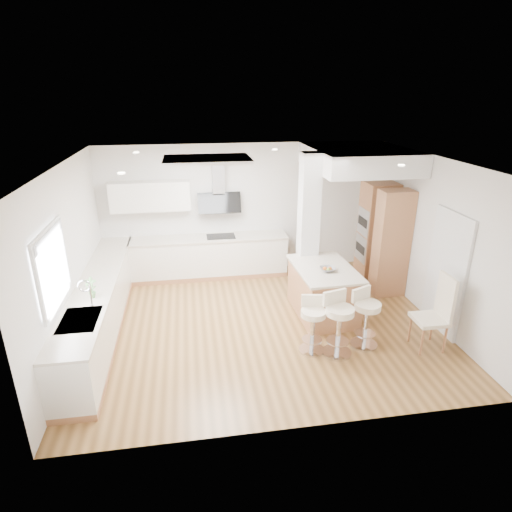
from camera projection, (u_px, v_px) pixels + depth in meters
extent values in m
plane|color=olive|center=(261.00, 324.00, 7.48)|extent=(6.00, 6.00, 0.00)
cube|color=white|center=(261.00, 324.00, 7.48)|extent=(6.00, 5.00, 0.02)
cube|color=silver|center=(242.00, 209.00, 9.27)|extent=(6.00, 0.04, 2.80)
cube|color=silver|center=(69.00, 260.00, 6.53)|extent=(0.04, 5.00, 2.80)
cube|color=silver|center=(432.00, 239.00, 7.42)|extent=(0.04, 5.00, 2.80)
cube|color=silver|center=(207.00, 159.00, 6.90)|extent=(1.40, 0.95, 0.05)
cube|color=silver|center=(207.00, 160.00, 6.91)|extent=(1.25, 0.80, 0.03)
cylinder|color=white|center=(136.00, 153.00, 7.55)|extent=(0.10, 0.10, 0.02)
cylinder|color=white|center=(121.00, 173.00, 5.71)|extent=(0.10, 0.10, 0.02)
cylinder|color=white|center=(275.00, 150.00, 7.92)|extent=(0.10, 0.10, 0.02)
cylinder|color=white|center=(362.00, 151.00, 7.68)|extent=(0.10, 0.10, 0.02)
cylinder|color=white|center=(401.00, 165.00, 6.30)|extent=(0.10, 0.10, 0.02)
cube|color=white|center=(52.00, 267.00, 5.62)|extent=(0.03, 1.15, 0.95)
cube|color=silver|center=(46.00, 231.00, 5.43)|extent=(0.04, 1.28, 0.06)
cube|color=silver|center=(59.00, 301.00, 5.80)|extent=(0.04, 1.28, 0.06)
cube|color=silver|center=(38.00, 287.00, 5.06)|extent=(0.04, 0.06, 0.95)
cube|color=silver|center=(64.00, 251.00, 6.18)|extent=(0.04, 0.06, 0.95)
cube|color=#B9BBC1|center=(48.00, 236.00, 5.46)|extent=(0.03, 1.18, 0.14)
cube|color=#443D35|center=(447.00, 274.00, 7.01)|extent=(0.02, 0.90, 2.00)
cube|color=silver|center=(446.00, 274.00, 7.01)|extent=(0.05, 1.00, 2.10)
cube|color=#B6794E|center=(103.00, 327.00, 7.30)|extent=(0.60, 4.50, 0.10)
cube|color=white|center=(100.00, 304.00, 7.14)|extent=(0.60, 4.50, 0.76)
cube|color=beige|center=(97.00, 283.00, 6.99)|extent=(0.63, 4.50, 0.04)
cube|color=#A3A4A8|center=(80.00, 320.00, 5.84)|extent=(0.50, 0.75, 0.02)
cube|color=#A3A4A8|center=(77.00, 330.00, 5.69)|extent=(0.40, 0.34, 0.10)
cube|color=#A3A4A8|center=(83.00, 317.00, 6.03)|extent=(0.40, 0.34, 0.10)
cylinder|color=silver|center=(91.00, 297.00, 6.07)|extent=(0.02, 0.02, 0.36)
torus|color=silver|center=(84.00, 286.00, 5.99)|extent=(0.18, 0.02, 0.18)
imported|color=#58934A|center=(91.00, 288.00, 6.38)|extent=(0.17, 0.12, 0.33)
cube|color=#B6794E|center=(211.00, 274.00, 9.38)|extent=(3.30, 0.60, 0.10)
cube|color=white|center=(210.00, 256.00, 9.22)|extent=(3.30, 0.60, 0.76)
cube|color=beige|center=(209.00, 238.00, 9.07)|extent=(3.33, 0.63, 0.04)
cube|color=black|center=(221.00, 236.00, 9.10)|extent=(0.60, 0.40, 0.01)
cube|color=white|center=(150.00, 196.00, 8.69)|extent=(1.60, 0.34, 0.60)
cube|color=#A3A4A8|center=(218.00, 176.00, 8.83)|extent=(0.25, 0.18, 0.70)
cube|color=black|center=(219.00, 203.00, 8.96)|extent=(0.90, 0.26, 0.44)
cube|color=silver|center=(308.00, 228.00, 8.00)|extent=(0.35, 0.35, 2.80)
cube|color=white|center=(358.00, 158.00, 8.13)|extent=(1.78, 2.20, 0.40)
cube|color=#B6794E|center=(376.00, 233.00, 8.87)|extent=(0.62, 0.62, 2.10)
cube|color=#B6794E|center=(391.00, 244.00, 8.23)|extent=(0.62, 0.40, 2.10)
cube|color=#A3A4A8|center=(363.00, 222.00, 8.74)|extent=(0.02, 0.55, 0.55)
cube|color=#A3A4A8|center=(361.00, 248.00, 8.95)|extent=(0.02, 0.55, 0.55)
cube|color=black|center=(363.00, 222.00, 8.74)|extent=(0.01, 0.45, 0.18)
cube|color=black|center=(360.00, 248.00, 8.95)|extent=(0.01, 0.45, 0.18)
cube|color=#B6794E|center=(323.00, 292.00, 7.67)|extent=(0.97, 1.45, 0.87)
cube|color=beige|center=(324.00, 269.00, 7.50)|extent=(1.05, 1.54, 0.04)
imported|color=gray|center=(328.00, 269.00, 7.35)|extent=(0.27, 0.27, 0.06)
sphere|color=orange|center=(330.00, 269.00, 7.35)|extent=(0.07, 0.07, 0.07)
sphere|color=orange|center=(325.00, 269.00, 7.36)|extent=(0.07, 0.07, 0.07)
sphere|color=olive|center=(328.00, 270.00, 7.31)|extent=(0.07, 0.07, 0.07)
cylinder|color=silver|center=(311.00, 350.00, 6.71)|extent=(0.47, 0.47, 0.03)
cylinder|color=silver|center=(312.00, 333.00, 6.60)|extent=(0.07, 0.07, 0.60)
cylinder|color=silver|center=(312.00, 339.00, 6.65)|extent=(0.36, 0.36, 0.01)
cylinder|color=#F2E4C5|center=(313.00, 313.00, 6.48)|extent=(0.45, 0.45, 0.09)
cube|color=#F2E4C5|center=(313.00, 301.00, 6.56)|extent=(0.35, 0.11, 0.20)
cylinder|color=silver|center=(337.00, 352.00, 6.65)|extent=(0.55, 0.55, 0.03)
cylinder|color=silver|center=(338.00, 333.00, 6.52)|extent=(0.09, 0.09, 0.67)
cylinder|color=silver|center=(338.00, 341.00, 6.57)|extent=(0.43, 0.43, 0.02)
cylinder|color=#F2E4C5|center=(340.00, 311.00, 6.38)|extent=(0.53, 0.53, 0.10)
cube|color=#F2E4C5|center=(335.00, 297.00, 6.46)|extent=(0.39, 0.15, 0.23)
cylinder|color=silver|center=(364.00, 344.00, 6.86)|extent=(0.57, 0.57, 0.03)
cylinder|color=silver|center=(366.00, 326.00, 6.74)|extent=(0.09, 0.09, 0.64)
cylinder|color=silver|center=(365.00, 333.00, 6.79)|extent=(0.44, 0.44, 0.01)
cylinder|color=#F2E4C5|center=(368.00, 306.00, 6.61)|extent=(0.54, 0.54, 0.10)
cube|color=#F2E4C5|center=(361.00, 294.00, 6.68)|extent=(0.36, 0.20, 0.21)
cube|color=#F2E4C5|center=(429.00, 320.00, 6.63)|extent=(0.48, 0.48, 0.06)
cube|color=#F2E4C5|center=(446.00, 299.00, 6.54)|extent=(0.06, 0.44, 0.76)
cylinder|color=#B6794E|center=(422.00, 342.00, 6.53)|extent=(0.04, 0.04, 0.46)
cylinder|color=#B6794E|center=(410.00, 329.00, 6.88)|extent=(0.04, 0.04, 0.46)
cylinder|color=#B6794E|center=(445.00, 340.00, 6.58)|extent=(0.04, 0.04, 0.46)
cylinder|color=#B6794E|center=(432.00, 327.00, 6.93)|extent=(0.04, 0.04, 0.46)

